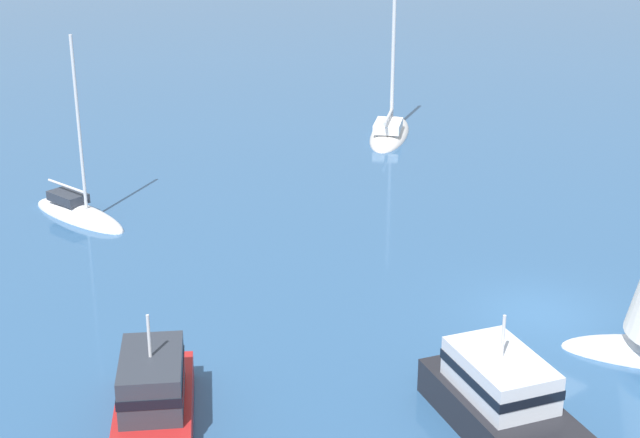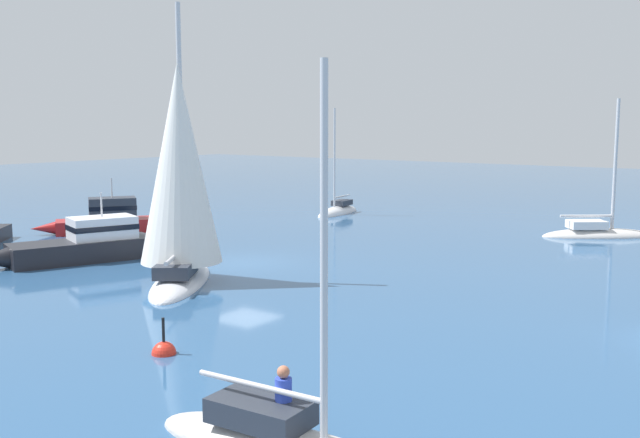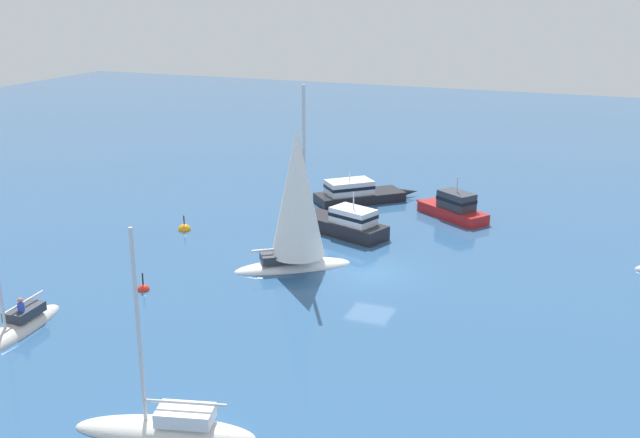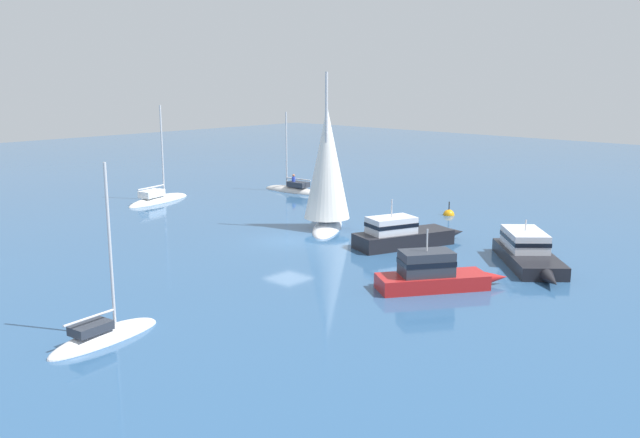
{
  "view_description": "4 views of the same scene",
  "coord_description": "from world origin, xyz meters",
  "px_view_note": "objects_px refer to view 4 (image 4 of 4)",
  "views": [
    {
      "loc": [
        22.42,
        15.56,
        13.2
      ],
      "look_at": [
        4.14,
        -5.41,
        2.55
      ],
      "focal_mm": 54.2,
      "sensor_mm": 36.0,
      "label": 1
    },
    {
      "loc": [
        -21.27,
        23.27,
        6.12
      ],
      "look_at": [
        -0.14,
        -5.36,
        1.38
      ],
      "focal_mm": 40.62,
      "sensor_mm": 36.0,
      "label": 2
    },
    {
      "loc": [
        -38.12,
        -11.94,
        15.87
      ],
      "look_at": [
        3.96,
        4.71,
        1.57
      ],
      "focal_mm": 41.97,
      "sensor_mm": 36.0,
      "label": 3
    },
    {
      "loc": [
        30.42,
        -29.25,
        10.32
      ],
      "look_at": [
        -0.59,
        3.57,
        0.8
      ],
      "focal_mm": 38.1,
      "sensor_mm": 36.0,
      "label": 4
    }
  ],
  "objects_px": {
    "sailboat_2": "(327,173)",
    "channel_buoy": "(325,205)",
    "launch_1": "(528,251)",
    "mooring_buoy": "(449,215)",
    "sailboat_1": "(293,190)",
    "launch": "(403,234)",
    "yacht": "(158,200)",
    "motor_cruiser": "(433,274)",
    "ketch": "(104,338)"
  },
  "relations": [
    {
      "from": "sailboat_2",
      "to": "channel_buoy",
      "type": "xyz_separation_m",
      "value": [
        -6.19,
        6.39,
        -3.87
      ]
    },
    {
      "from": "launch_1",
      "to": "mooring_buoy",
      "type": "height_order",
      "value": "launch_1"
    },
    {
      "from": "sailboat_1",
      "to": "sailboat_2",
      "type": "height_order",
      "value": "sailboat_2"
    },
    {
      "from": "channel_buoy",
      "to": "mooring_buoy",
      "type": "bearing_deg",
      "value": 19.15
    },
    {
      "from": "launch",
      "to": "mooring_buoy",
      "type": "bearing_deg",
      "value": 37.63
    },
    {
      "from": "launch",
      "to": "yacht",
      "type": "xyz_separation_m",
      "value": [
        -24.08,
        -1.8,
        -0.63
      ]
    },
    {
      "from": "launch_1",
      "to": "sailboat_2",
      "type": "height_order",
      "value": "sailboat_2"
    },
    {
      "from": "launch",
      "to": "mooring_buoy",
      "type": "distance_m",
      "value": 10.69
    },
    {
      "from": "sailboat_1",
      "to": "sailboat_2",
      "type": "relative_size",
      "value": 0.69
    },
    {
      "from": "sailboat_2",
      "to": "mooring_buoy",
      "type": "relative_size",
      "value": 7.57
    },
    {
      "from": "motor_cruiser",
      "to": "yacht",
      "type": "bearing_deg",
      "value": 116.82
    },
    {
      "from": "motor_cruiser",
      "to": "ketch",
      "type": "height_order",
      "value": "ketch"
    },
    {
      "from": "launch_1",
      "to": "channel_buoy",
      "type": "distance_m",
      "value": 21.14
    },
    {
      "from": "launch",
      "to": "ketch",
      "type": "bearing_deg",
      "value": -158.54
    },
    {
      "from": "motor_cruiser",
      "to": "yacht",
      "type": "xyz_separation_m",
      "value": [
        -30.33,
        4.17,
        -0.64
      ]
    },
    {
      "from": "launch",
      "to": "mooring_buoy",
      "type": "xyz_separation_m",
      "value": [
        -3.23,
        10.16,
        -0.75
      ]
    },
    {
      "from": "yacht",
      "to": "mooring_buoy",
      "type": "xyz_separation_m",
      "value": [
        20.85,
        11.96,
        -0.13
      ]
    },
    {
      "from": "launch_1",
      "to": "channel_buoy",
      "type": "relative_size",
      "value": 5.45
    },
    {
      "from": "yacht",
      "to": "channel_buoy",
      "type": "height_order",
      "value": "yacht"
    },
    {
      "from": "launch_1",
      "to": "sailboat_2",
      "type": "relative_size",
      "value": 0.65
    },
    {
      "from": "launch",
      "to": "ketch",
      "type": "relative_size",
      "value": 1.02
    },
    {
      "from": "sailboat_2",
      "to": "yacht",
      "type": "relative_size",
      "value": 1.3
    },
    {
      "from": "sailboat_2",
      "to": "yacht",
      "type": "distance_m",
      "value": 17.84
    },
    {
      "from": "motor_cruiser",
      "to": "sailboat_2",
      "type": "height_order",
      "value": "sailboat_2"
    },
    {
      "from": "sailboat_1",
      "to": "ketch",
      "type": "bearing_deg",
      "value": 119.46
    },
    {
      "from": "motor_cruiser",
      "to": "mooring_buoy",
      "type": "relative_size",
      "value": 4.29
    },
    {
      "from": "channel_buoy",
      "to": "yacht",
      "type": "bearing_deg",
      "value": -142.31
    },
    {
      "from": "sailboat_1",
      "to": "yacht",
      "type": "distance_m",
      "value": 12.18
    },
    {
      "from": "ketch",
      "to": "channel_buoy",
      "type": "height_order",
      "value": "ketch"
    },
    {
      "from": "launch_1",
      "to": "yacht",
      "type": "xyz_separation_m",
      "value": [
        -31.57,
        -3.32,
        -0.59
      ]
    },
    {
      "from": "sailboat_1",
      "to": "launch_1",
      "type": "xyz_separation_m",
      "value": [
        26.99,
        -7.96,
        0.6
      ]
    },
    {
      "from": "launch_1",
      "to": "channel_buoy",
      "type": "xyz_separation_m",
      "value": [
        -20.46,
        5.26,
        -0.71
      ]
    },
    {
      "from": "motor_cruiser",
      "to": "channel_buoy",
      "type": "xyz_separation_m",
      "value": [
        -19.22,
        12.75,
        -0.76
      ]
    },
    {
      "from": "channel_buoy",
      "to": "motor_cruiser",
      "type": "bearing_deg",
      "value": -33.56
    },
    {
      "from": "motor_cruiser",
      "to": "ketch",
      "type": "relative_size",
      "value": 0.83
    },
    {
      "from": "launch",
      "to": "yacht",
      "type": "distance_m",
      "value": 24.16
    },
    {
      "from": "sailboat_2",
      "to": "mooring_buoy",
      "type": "bearing_deg",
      "value": 124.47
    },
    {
      "from": "ketch",
      "to": "channel_buoy",
      "type": "bearing_deg",
      "value": 18.13
    },
    {
      "from": "yacht",
      "to": "mooring_buoy",
      "type": "bearing_deg",
      "value": -74.81
    },
    {
      "from": "motor_cruiser",
      "to": "ketch",
      "type": "xyz_separation_m",
      "value": [
        -5.73,
        -14.62,
        -0.67
      ]
    },
    {
      "from": "sailboat_2",
      "to": "yacht",
      "type": "bearing_deg",
      "value": -118.38
    },
    {
      "from": "launch",
      "to": "sailboat_2",
      "type": "height_order",
      "value": "sailboat_2"
    },
    {
      "from": "sailboat_2",
      "to": "ketch",
      "type": "bearing_deg",
      "value": -16.4
    },
    {
      "from": "sailboat_1",
      "to": "mooring_buoy",
      "type": "relative_size",
      "value": 5.25
    },
    {
      "from": "sailboat_1",
      "to": "ketch",
      "type": "height_order",
      "value": "sailboat_1"
    },
    {
      "from": "launch",
      "to": "ketch",
      "type": "xyz_separation_m",
      "value": [
        0.52,
        -20.59,
        -0.66
      ]
    },
    {
      "from": "launch",
      "to": "launch_1",
      "type": "xyz_separation_m",
      "value": [
        7.49,
        1.52,
        -0.04
      ]
    },
    {
      "from": "launch_1",
      "to": "mooring_buoy",
      "type": "relative_size",
      "value": 4.9
    },
    {
      "from": "yacht",
      "to": "sailboat_2",
      "type": "bearing_deg",
      "value": -97.45
    },
    {
      "from": "launch",
      "to": "sailboat_2",
      "type": "xyz_separation_m",
      "value": [
        -6.78,
        0.39,
        3.12
      ]
    }
  ]
}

